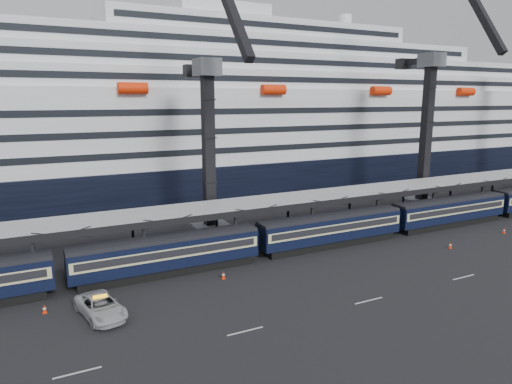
{
  "coord_description": "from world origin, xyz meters",
  "views": [
    {
      "loc": [
        -39.54,
        -32.89,
        17.38
      ],
      "look_at": [
        -18.07,
        10.0,
        7.56
      ],
      "focal_mm": 32.0,
      "sensor_mm": 36.0,
      "label": 1
    }
  ],
  "objects": [
    {
      "name": "ground",
      "position": [
        0.0,
        0.0,
        0.0
      ],
      "size": [
        260.0,
        260.0,
        0.0
      ],
      "primitive_type": "plane",
      "color": "black",
      "rests_on": "ground"
    },
    {
      "name": "traffic_cone_b",
      "position": [
        -39.55,
        6.18,
        0.37
      ],
      "size": [
        0.37,
        0.37,
        0.75
      ],
      "color": "#F62C07",
      "rests_on": "ground"
    },
    {
      "name": "traffic_cone_d",
      "position": [
        4.14,
        2.93,
        0.38
      ],
      "size": [
        0.38,
        0.38,
        0.76
      ],
      "color": "#F62C07",
      "rests_on": "ground"
    },
    {
      "name": "traffic_cone_c",
      "position": [
        -23.5,
        6.34,
        0.39
      ],
      "size": [
        0.39,
        0.39,
        0.79
      ],
      "color": "#F62C07",
      "rests_on": "ground"
    },
    {
      "name": "traffic_cone_e",
      "position": [
        15.64,
        4.17,
        0.35
      ],
      "size": [
        0.36,
        0.36,
        0.71
      ],
      "color": "#F62C07",
      "rests_on": "ground"
    },
    {
      "name": "cruise_ship",
      "position": [
        -1.08,
        45.99,
        12.34
      ],
      "size": [
        214.09,
        28.84,
        34.0
      ],
      "color": "black",
      "rests_on": "ground"
    },
    {
      "name": "pickup_truck",
      "position": [
        -35.44,
        3.44,
        0.83
      ],
      "size": [
        3.97,
        6.46,
        1.67
      ],
      "primitive_type": "imported",
      "rotation": [
        0.0,
        0.0,
        0.21
      ],
      "color": "#A6A9AE",
      "rests_on": "ground"
    },
    {
      "name": "crane_dark_near",
      "position": [
        -20.0,
        18.59,
        11.93
      ],
      "size": [
        4.5,
        17.75,
        35.08
      ],
      "color": "#4F5357",
      "rests_on": "ground"
    },
    {
      "name": "traffic_cone_a",
      "position": [
        -35.91,
        5.7,
        0.39
      ],
      "size": [
        0.4,
        0.4,
        0.79
      ],
      "color": "#F62C07",
      "rests_on": "ground"
    },
    {
      "name": "canopy",
      "position": [
        0.0,
        14.0,
        5.25
      ],
      "size": [
        130.0,
        6.25,
        5.53
      ],
      "color": "gray",
      "rests_on": "ground"
    },
    {
      "name": "train",
      "position": [
        -4.65,
        10.0,
        2.2
      ],
      "size": [
        133.05,
        3.0,
        4.05
      ],
      "color": "black",
      "rests_on": "ground"
    },
    {
      "name": "crane_dark_mid",
      "position": [
        15.0,
        17.59,
        13.36
      ],
      "size": [
        4.5,
        18.24,
        39.64
      ],
      "color": "#4F5357",
      "rests_on": "ground"
    }
  ]
}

